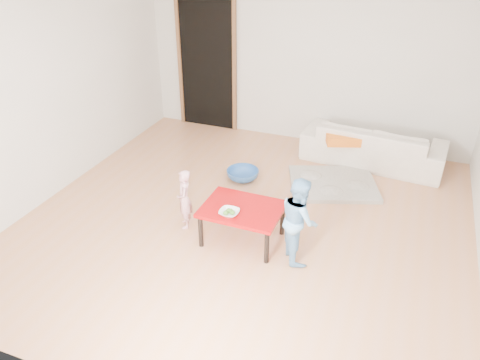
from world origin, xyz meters
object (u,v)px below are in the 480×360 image
Objects in this scene: bowl at (229,213)px; basin at (243,175)px; sofa at (373,144)px; red_table at (242,224)px; child_blue at (299,219)px; child_pink at (184,199)px.

bowl is 0.47× the size of basin.
sofa is at bearing 36.25° from basin.
child_blue is at bearing -5.35° from red_table.
child_blue is (0.71, 0.12, 0.02)m from bowl.
basin is (-0.41, 1.45, -0.38)m from bowl.
red_table is at bearing 60.47° from child_pink.
child_pink is at bearing -99.93° from basin.
sofa is 2.98m from child_pink.
basin is (0.22, 1.26, -0.29)m from child_pink.
sofa is 1.94m from basin.
bowl is at bearing 44.60° from child_pink.
child_blue reaches higher than red_table.
basin is at bearing 10.67° from child_blue.
red_table is (-1.07, -2.42, -0.07)m from sofa.
basin is (-1.55, -1.14, -0.22)m from sofa.
bowl is 0.22× the size of child_blue.
sofa reaches higher than bowl.
basin is (-1.12, 1.34, -0.39)m from child_blue.
child_pink is 1.63× the size of basin.
red_table is 0.91× the size of child_blue.
child_blue is at bearing -50.13° from basin.
bowl reaches higher than red_table.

